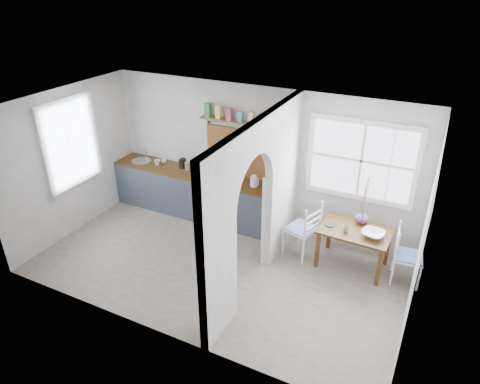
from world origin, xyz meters
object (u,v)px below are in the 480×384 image
at_px(dining_table, 353,248).
at_px(chair_left, 302,228).
at_px(vase, 362,217).
at_px(chair_right, 408,256).
at_px(kettle, 254,181).

bearing_deg(dining_table, chair_left, -173.65).
distance_m(chair_left, vase, 0.98).
bearing_deg(chair_right, vase, 64.98).
xyz_separation_m(chair_left, vase, (0.89, 0.31, 0.28)).
height_order(chair_right, vase, chair_right).
relative_size(dining_table, chair_left, 1.08).
distance_m(dining_table, vase, 0.52).
bearing_deg(chair_left, dining_table, 112.29).
height_order(kettle, vase, kettle).
height_order(dining_table, chair_right, chair_right).
bearing_deg(vase, dining_table, -98.45).
bearing_deg(kettle, chair_left, -23.70).
xyz_separation_m(dining_table, chair_right, (0.83, -0.02, 0.12)).
relative_size(chair_left, chair_right, 1.10).
bearing_deg(vase, chair_left, -161.05).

